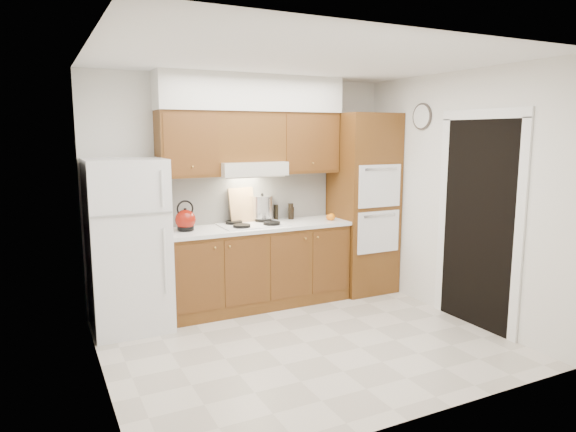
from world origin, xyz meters
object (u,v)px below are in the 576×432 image
object	(u,v)px
oven_cabinet	(363,204)
stock_pot	(262,208)
kettle	(185,220)
fridge	(128,245)

from	to	relation	value
oven_cabinet	stock_pot	size ratio (longest dim) A/B	8.32
kettle	stock_pot	distance (m)	0.99
fridge	kettle	size ratio (longest dim) A/B	7.93
stock_pot	oven_cabinet	bearing A→B (deg)	-10.23
fridge	stock_pot	bearing A→B (deg)	9.44
fridge	oven_cabinet	bearing A→B (deg)	0.70
stock_pot	fridge	bearing A→B (deg)	-170.56
fridge	stock_pot	xyz separation A→B (m)	(1.58, 0.26, 0.24)
oven_cabinet	kettle	size ratio (longest dim) A/B	10.14
kettle	stock_pot	bearing A→B (deg)	32.07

